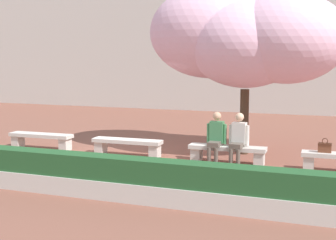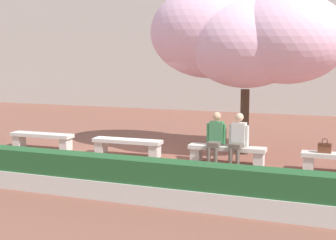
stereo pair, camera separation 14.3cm
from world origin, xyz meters
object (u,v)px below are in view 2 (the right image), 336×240
object	(u,v)px
stone_bench_near_west	(42,138)
cherry_tree_main	(245,38)
stone_bench_near_east	(227,152)
stone_bench_center	(127,144)
person_seated_right	(238,137)
handbag	(325,147)
person_seated_left	(216,136)

from	to	relation	value
stone_bench_near_west	cherry_tree_main	size ratio (longest dim) A/B	0.36
stone_bench_near_west	stone_bench_near_east	xyz separation A→B (m)	(5.51, 0.00, 0.00)
stone_bench_near_east	cherry_tree_main	world-z (taller)	cherry_tree_main
stone_bench_center	person_seated_right	distance (m)	3.06
stone_bench_near_west	stone_bench_near_east	size ratio (longest dim) A/B	1.00
person_seated_right	handbag	distance (m)	2.03
stone_bench_center	person_seated_left	distance (m)	2.50
person_seated_right	handbag	xyz separation A→B (m)	(2.02, 0.04, -0.12)
handbag	cherry_tree_main	bearing A→B (deg)	146.77
cherry_tree_main	stone_bench_center	bearing A→B (deg)	-153.14
stone_bench_center	cherry_tree_main	world-z (taller)	cherry_tree_main
person_seated_left	stone_bench_near_east	bearing A→B (deg)	10.65
stone_bench_near_west	person_seated_left	world-z (taller)	person_seated_left
stone_bench_center	stone_bench_near_east	bearing A→B (deg)	0.00
stone_bench_center	person_seated_right	world-z (taller)	person_seated_right
person_seated_left	handbag	bearing A→B (deg)	0.95
stone_bench_near_west	stone_bench_near_east	distance (m)	5.51
stone_bench_near_east	cherry_tree_main	xyz separation A→B (m)	(0.09, 1.44, 2.85)
person_seated_right	stone_bench_center	bearing A→B (deg)	178.99
stone_bench_near_east	cherry_tree_main	size ratio (longest dim) A/B	0.36
stone_bench_near_west	stone_bench_near_east	bearing A→B (deg)	0.00
person_seated_left	handbag	world-z (taller)	person_seated_left
stone_bench_near_west	person_seated_right	size ratio (longest dim) A/B	1.50
person_seated_left	cherry_tree_main	xyz separation A→B (m)	(0.37, 1.49, 2.46)
stone_bench_near_east	stone_bench_center	bearing A→B (deg)	180.00
person_seated_left	cherry_tree_main	size ratio (longest dim) A/B	0.24
stone_bench_near_west	stone_bench_center	world-z (taller)	same
person_seated_left	person_seated_right	distance (m)	0.56
stone_bench_near_west	stone_bench_center	distance (m)	2.76
stone_bench_near_east	handbag	size ratio (longest dim) A/B	5.73
stone_bench_center	person_seated_right	bearing A→B (deg)	-1.01
stone_bench_center	person_seated_left	size ratio (longest dim) A/B	1.50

